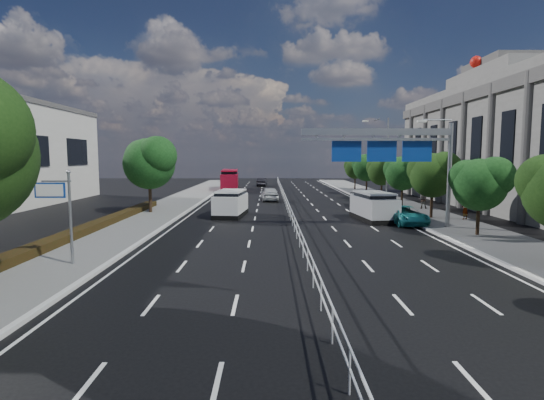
{
  "coord_description": "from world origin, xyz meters",
  "views": [
    {
      "loc": [
        -1.66,
        -18.72,
        4.91
      ],
      "look_at": [
        -1.49,
        6.01,
        2.4
      ],
      "focal_mm": 28.0,
      "sensor_mm": 36.0,
      "label": 1
    }
  ],
  "objects": [
    {
      "name": "far_tree_c",
      "position": [
        11.24,
        6.98,
        3.43
      ],
      "size": [
        3.52,
        3.28,
        4.94
      ],
      "color": "black",
      "rests_on": "ground"
    },
    {
      "name": "far_tree_e",
      "position": [
        11.25,
        21.98,
        3.56
      ],
      "size": [
        3.63,
        3.38,
        5.13
      ],
      "color": "black",
      "rests_on": "ground"
    },
    {
      "name": "median_fence",
      "position": [
        0.0,
        22.5,
        0.53
      ],
      "size": [
        0.05,
        85.0,
        1.02
      ],
      "color": "silver",
      "rests_on": "ground"
    },
    {
      "name": "far_tree_f",
      "position": [
        11.24,
        29.48,
        3.49
      ],
      "size": [
        3.52,
        3.28,
        5.02
      ],
      "color": "black",
      "rests_on": "ground"
    },
    {
      "name": "kerb_far",
      "position": [
        9.0,
        0.0,
        0.07
      ],
      "size": [
        0.25,
        140.0,
        0.15
      ],
      "primitive_type": "cube",
      "color": "silver",
      "rests_on": "ground"
    },
    {
      "name": "ground",
      "position": [
        0.0,
        0.0,
        0.0
      ],
      "size": [
        160.0,
        160.0,
        0.0
      ],
      "primitive_type": "plane",
      "color": "black",
      "rests_on": "ground"
    },
    {
      "name": "red_bus",
      "position": [
        -7.5,
        44.39,
        1.59
      ],
      "size": [
        3.06,
        10.32,
        3.04
      ],
      "rotation": [
        0.0,
        0.0,
        0.06
      ],
      "color": "black",
      "rests_on": "ground"
    },
    {
      "name": "far_tree_g",
      "position": [
        11.25,
        36.98,
        3.75
      ],
      "size": [
        3.96,
        3.69,
        5.45
      ],
      "color": "black",
      "rests_on": "ground"
    },
    {
      "name": "sidewalk_near",
      "position": [
        -11.5,
        0.0,
        0.07
      ],
      "size": [
        5.0,
        140.0,
        0.14
      ],
      "primitive_type": "cube",
      "color": "slate",
      "rests_on": "ground"
    },
    {
      "name": "overhead_gantry",
      "position": [
        6.74,
        10.05,
        5.61
      ],
      "size": [
        10.24,
        0.38,
        7.45
      ],
      "color": "gray",
      "rests_on": "ground"
    },
    {
      "name": "civic_hall",
      "position": [
        23.72,
        22.0,
        6.27
      ],
      "size": [
        14.4,
        36.0,
        14.35
      ],
      "color": "slate",
      "rests_on": "ground"
    },
    {
      "name": "parked_car_dark",
      "position": [
        7.43,
        22.76,
        0.65
      ],
      "size": [
        2.02,
        4.58,
        1.31
      ],
      "primitive_type": "imported",
      "rotation": [
        0.0,
        0.0,
        -0.04
      ],
      "color": "black",
      "rests_on": "ground"
    },
    {
      "name": "pedestrian_a",
      "position": [
        13.4,
        13.46,
        0.96
      ],
      "size": [
        0.71,
        0.64,
        1.64
      ],
      "primitive_type": "imported",
      "rotation": [
        0.0,
        0.0,
        3.67
      ],
      "color": "gray",
      "rests_on": "sidewalk_far"
    },
    {
      "name": "near_car_silver",
      "position": [
        -1.57,
        29.02,
        0.78
      ],
      "size": [
        2.17,
        4.7,
        1.56
      ],
      "primitive_type": "imported",
      "rotation": [
        0.0,
        0.0,
        3.21
      ],
      "color": "#A9ADB1",
      "rests_on": "ground"
    },
    {
      "name": "streetlight_far",
      "position": [
        10.5,
        26.0,
        5.21
      ],
      "size": [
        2.78,
        2.4,
        9.0
      ],
      "color": "gray",
      "rests_on": "ground"
    },
    {
      "name": "silver_minivan",
      "position": [
        6.5,
        14.0,
        1.09
      ],
      "size": [
        2.86,
        5.54,
        2.21
      ],
      "rotation": [
        0.0,
        0.0,
        0.12
      ],
      "color": "black",
      "rests_on": "ground"
    },
    {
      "name": "pedestrian_b",
      "position": [
        12.66,
        20.42,
        0.99
      ],
      "size": [
        0.99,
        0.88,
        1.7
      ],
      "primitive_type": "imported",
      "rotation": [
        0.0,
        0.0,
        2.8
      ],
      "color": "gray",
      "rests_on": "sidewalk_far"
    },
    {
      "name": "hedge_near",
      "position": [
        -13.3,
        5.0,
        0.36
      ],
      "size": [
        1.0,
        36.0,
        0.44
      ],
      "primitive_type": "cube",
      "color": "black",
      "rests_on": "sidewalk_near"
    },
    {
      "name": "near_tree_back",
      "position": [
        -11.94,
        17.97,
        4.61
      ],
      "size": [
        4.84,
        4.51,
        6.69
      ],
      "color": "black",
      "rests_on": "ground"
    },
    {
      "name": "kerb_near",
      "position": [
        -9.0,
        0.0,
        0.07
      ],
      "size": [
        0.25,
        140.0,
        0.15
      ],
      "primitive_type": "cube",
      "color": "silver",
      "rests_on": "ground"
    },
    {
      "name": "far_tree_d",
      "position": [
        11.25,
        14.48,
        3.69
      ],
      "size": [
        3.85,
        3.59,
        5.34
      ],
      "color": "black",
      "rests_on": "ground"
    },
    {
      "name": "white_minivan",
      "position": [
        -4.86,
        16.42,
        1.06
      ],
      "size": [
        2.71,
        5.2,
        2.17
      ],
      "rotation": [
        0.0,
        0.0,
        -0.11
      ],
      "color": "black",
      "rests_on": "ground"
    },
    {
      "name": "parked_car_teal",
      "position": [
        8.3,
        12.0,
        0.66
      ],
      "size": [
        2.74,
        5.0,
        1.33
      ],
      "primitive_type": "imported",
      "rotation": [
        0.0,
        0.0,
        0.12
      ],
      "color": "#1B797D",
      "rests_on": "ground"
    },
    {
      "name": "near_car_dark",
      "position": [
        -2.86,
        53.16,
        0.7
      ],
      "size": [
        1.79,
        4.34,
        1.4
      ],
      "primitive_type": "imported",
      "rotation": [
        0.0,
        0.0,
        3.07
      ],
      "color": "black",
      "rests_on": "ground"
    },
    {
      "name": "far_tree_h",
      "position": [
        11.24,
        44.48,
        3.42
      ],
      "size": [
        3.41,
        3.18,
        4.91
      ],
      "color": "black",
      "rests_on": "ground"
    },
    {
      "name": "toilet_sign",
      "position": [
        -10.95,
        0.0,
        2.94
      ],
      "size": [
        1.62,
        0.18,
        4.34
      ],
      "color": "gray",
      "rests_on": "ground"
    }
  ]
}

